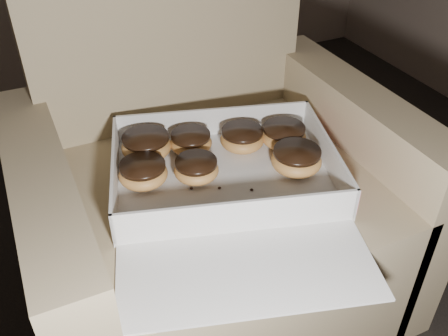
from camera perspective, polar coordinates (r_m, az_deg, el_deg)
name	(u,v)px	position (r m, az deg, el deg)	size (l,w,h in m)	color
armchair	(211,202)	(1.15, -1.50, -3.86)	(0.80, 0.67, 0.83)	#8F7F5B
bakery_box	(229,187)	(0.99, 0.63, -2.21)	(0.57, 0.62, 0.07)	silver
donut_a	(284,135)	(1.12, 6.83, 3.73)	(0.10, 0.10, 0.05)	#BA8041
donut_b	(143,173)	(1.01, -9.22, -0.56)	(0.10, 0.10, 0.05)	#BA8041
donut_c	(146,145)	(1.08, -8.87, 2.56)	(0.11, 0.11, 0.05)	#BA8041
donut_d	(242,138)	(1.10, 2.09, 3.42)	(0.10, 0.10, 0.05)	#BA8041
donut_e	(191,142)	(1.09, -3.80, 3.02)	(0.09, 0.09, 0.05)	#BA8041
donut_f	(296,159)	(1.04, 8.27, 0.97)	(0.11, 0.11, 0.05)	#BA8041
donut_g	(196,169)	(1.01, -3.18, -0.10)	(0.09, 0.09, 0.05)	#BA8041
crumb_a	(219,188)	(1.00, -0.52, -2.29)	(0.01, 0.01, 0.00)	black
crumb_b	(268,205)	(0.96, 5.02, -4.22)	(0.01, 0.01, 0.00)	black
crumb_c	(252,190)	(0.99, 3.17, -2.49)	(0.01, 0.01, 0.00)	black
crumb_d	(191,188)	(1.00, -3.74, -2.33)	(0.01, 0.01, 0.00)	black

